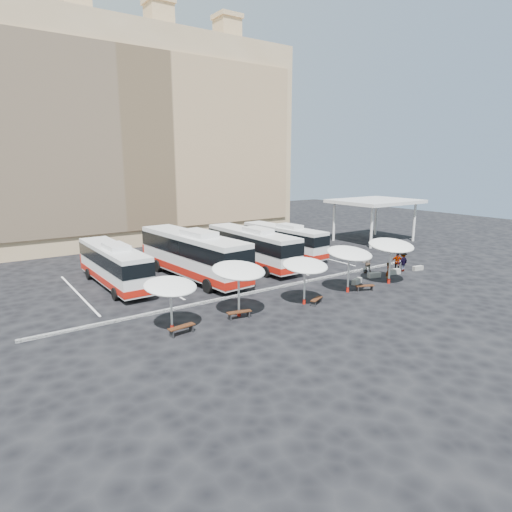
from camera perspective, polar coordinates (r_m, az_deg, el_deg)
ground at (r=32.87m, az=1.57°, el=-4.89°), size 120.00×120.00×0.00m
sandstone_building at (r=60.12m, az=-17.36°, el=14.61°), size 42.00×18.25×29.60m
service_canopy at (r=55.55m, az=15.62°, el=6.91°), size 10.00×8.00×5.20m
curb_divider at (r=33.23m, az=1.06°, el=-4.56°), size 34.00×0.25×0.15m
bay_lines at (r=39.34m, az=-5.38°, el=-2.01°), size 24.15×12.00×0.01m
bus_0 at (r=36.00m, az=-18.46°, el=-0.99°), size 2.77×11.31×3.58m
bus_1 at (r=36.82m, az=-8.47°, el=0.38°), size 3.95×13.64×4.27m
bus_2 at (r=40.55m, az=-0.58°, el=1.31°), size 2.92×12.11×3.84m
bus_3 at (r=45.36m, az=3.69°, el=2.24°), size 3.09×11.05×3.47m
sunshade_0 at (r=25.31m, az=-11.35°, el=-4.00°), size 3.63×3.66×3.22m
sunshade_1 at (r=27.13m, az=-2.34°, el=-1.96°), size 3.74×3.78×3.59m
sunshade_2 at (r=29.66m, az=6.56°, el=-1.28°), size 3.74×3.77×3.29m
sunshade_3 at (r=32.97m, az=12.35°, el=0.33°), size 3.45×3.49×3.57m
sunshade_4 at (r=36.21m, az=17.58°, el=1.34°), size 4.60×4.63×3.75m
wood_bench_0 at (r=25.43m, az=-9.89°, el=-9.46°), size 1.69×0.64×0.51m
wood_bench_1 at (r=27.47m, az=-2.26°, el=-7.62°), size 1.65×0.70×0.49m
wood_bench_2 at (r=30.42m, az=8.08°, el=-5.81°), size 1.42×0.91×0.43m
wood_bench_3 at (r=34.19m, az=14.30°, el=-3.98°), size 1.53×0.98×0.46m
conc_bench_0 at (r=36.07m, az=13.29°, el=-3.29°), size 1.23×0.71×0.44m
conc_bench_1 at (r=38.38m, az=15.47°, el=-2.46°), size 1.23×0.67×0.44m
conc_bench_2 at (r=39.98m, az=17.90°, el=-2.00°), size 1.30×0.65×0.47m
conc_bench_3 at (r=42.19m, az=20.77°, el=-1.52°), size 1.11×0.52×0.40m
passenger_0 at (r=37.52m, az=17.24°, el=-2.01°), size 0.68×0.61×1.57m
passenger_1 at (r=39.71m, az=14.62°, el=-0.88°), size 1.13×1.08×1.83m
passenger_2 at (r=40.88m, az=18.30°, el=-0.77°), size 1.05×1.04×1.78m
passenger_3 at (r=41.10m, az=18.98°, el=-0.69°), size 1.22×0.73×1.86m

